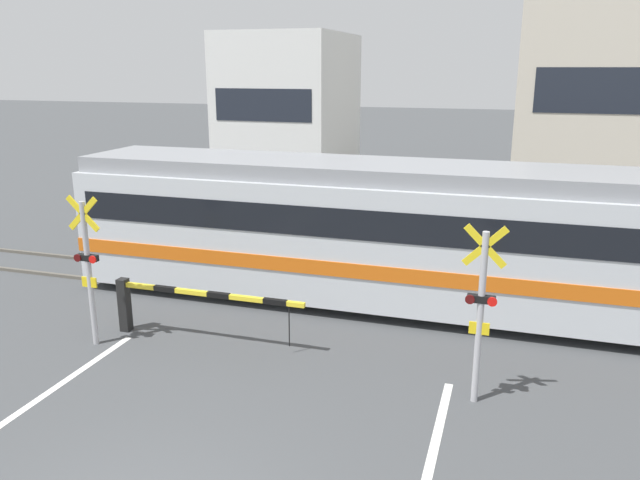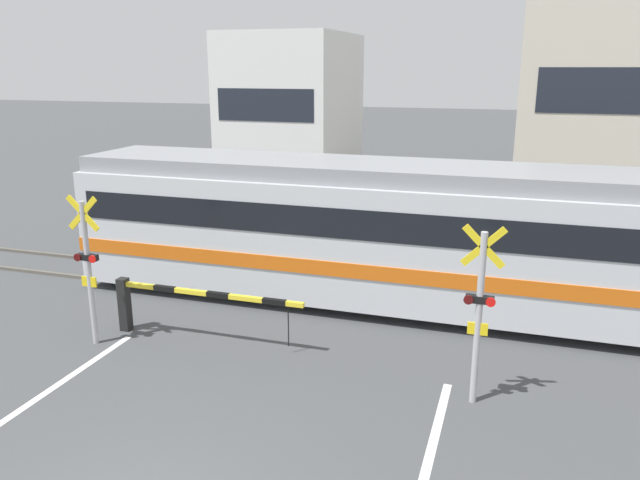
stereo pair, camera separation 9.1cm
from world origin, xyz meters
TOP-DOWN VIEW (x-y plane):
  - rail_track_near at (0.00, 7.58)m, footprint 50.00×0.10m
  - rail_track_far at (0.00, 9.01)m, footprint 50.00×0.10m
  - commuter_train at (2.15, 8.30)m, footprint 16.19×2.70m
  - crossing_barrier_near at (-2.42, 5.14)m, footprint 4.04×0.20m
  - crossing_barrier_far at (2.42, 11.24)m, footprint 4.04×0.20m
  - crossing_signal_left at (-3.66, 4.40)m, footprint 0.68×0.15m
  - crossing_signal_right at (3.66, 4.40)m, footprint 0.68×0.15m
  - pedestrian at (-0.37, 14.72)m, footprint 0.38×0.22m
  - building_left_of_street at (-6.42, 23.20)m, footprint 5.20×6.73m
  - building_right_of_street at (7.81, 23.20)m, footprint 8.00×6.73m

SIDE VIEW (x-z plane):
  - rail_track_near at x=0.00m, z-range 0.00..0.08m
  - rail_track_far at x=0.00m, z-range 0.00..0.08m
  - crossing_barrier_near at x=-2.42m, z-range 0.23..1.37m
  - crossing_barrier_far at x=2.42m, z-range 0.23..1.37m
  - pedestrian at x=-0.37m, z-range 0.12..1.73m
  - crossing_signal_left at x=-3.66m, z-range 0.15..3.14m
  - crossing_signal_right at x=3.66m, z-range 0.15..3.14m
  - commuter_train at x=2.15m, z-range 0.11..3.38m
  - building_left_of_street at x=-6.42m, z-range 0.00..6.81m
  - building_right_of_street at x=7.81m, z-range 0.00..8.15m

